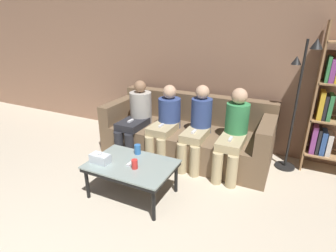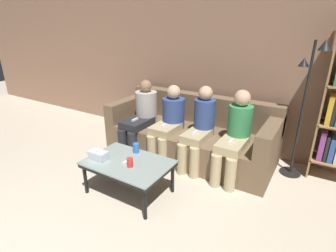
{
  "view_description": "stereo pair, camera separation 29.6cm",
  "coord_description": "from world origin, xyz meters",
  "px_view_note": "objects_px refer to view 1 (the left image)",
  "views": [
    {
      "loc": [
        1.31,
        -0.29,
        1.84
      ],
      "look_at": [
        0.0,
        2.41,
        0.67
      ],
      "focal_mm": 28.0,
      "sensor_mm": 36.0,
      "label": 1
    },
    {
      "loc": [
        1.57,
        -0.15,
        1.84
      ],
      "look_at": [
        0.0,
        2.41,
        0.67
      ],
      "focal_mm": 28.0,
      "sensor_mm": 36.0,
      "label": 2
    }
  ],
  "objects_px": {
    "seated_person_mid_left": "(166,120)",
    "seated_person_mid_right": "(198,125)",
    "game_remote": "(131,163)",
    "coffee_table": "(132,167)",
    "tissue_box": "(100,158)",
    "seated_person_left_end": "(137,115)",
    "standing_lamp": "(299,94)",
    "cup_near_right": "(138,149)",
    "seated_person_right_end": "(234,131)",
    "cup_near_left": "(135,164)",
    "couch": "(187,134)"
  },
  "relations": [
    {
      "from": "seated_person_mid_left",
      "to": "seated_person_mid_right",
      "type": "bearing_deg",
      "value": -1.43
    },
    {
      "from": "game_remote",
      "to": "coffee_table",
      "type": "bearing_deg",
      "value": -90.0
    },
    {
      "from": "tissue_box",
      "to": "seated_person_mid_right",
      "type": "height_order",
      "value": "seated_person_mid_right"
    },
    {
      "from": "seated_person_left_end",
      "to": "seated_person_mid_right",
      "type": "height_order",
      "value": "seated_person_mid_right"
    },
    {
      "from": "standing_lamp",
      "to": "cup_near_right",
      "type": "bearing_deg",
      "value": -143.13
    },
    {
      "from": "cup_near_right",
      "to": "seated_person_mid_right",
      "type": "bearing_deg",
      "value": 59.47
    },
    {
      "from": "standing_lamp",
      "to": "seated_person_right_end",
      "type": "relative_size",
      "value": 1.54
    },
    {
      "from": "coffee_table",
      "to": "seated_person_left_end",
      "type": "relative_size",
      "value": 0.88
    },
    {
      "from": "cup_near_left",
      "to": "seated_person_right_end",
      "type": "relative_size",
      "value": 0.09
    },
    {
      "from": "cup_near_right",
      "to": "seated_person_mid_right",
      "type": "height_order",
      "value": "seated_person_mid_right"
    },
    {
      "from": "standing_lamp",
      "to": "seated_person_mid_left",
      "type": "bearing_deg",
      "value": -165.79
    },
    {
      "from": "couch",
      "to": "seated_person_left_end",
      "type": "height_order",
      "value": "seated_person_left_end"
    },
    {
      "from": "cup_near_left",
      "to": "standing_lamp",
      "type": "height_order",
      "value": "standing_lamp"
    },
    {
      "from": "cup_near_left",
      "to": "seated_person_right_end",
      "type": "distance_m",
      "value": 1.35
    },
    {
      "from": "seated_person_left_end",
      "to": "coffee_table",
      "type": "bearing_deg",
      "value": -60.87
    },
    {
      "from": "seated_person_left_end",
      "to": "seated_person_mid_left",
      "type": "distance_m",
      "value": 0.48
    },
    {
      "from": "seated_person_mid_left",
      "to": "standing_lamp",
      "type": "bearing_deg",
      "value": 14.21
    },
    {
      "from": "couch",
      "to": "seated_person_mid_right",
      "type": "height_order",
      "value": "seated_person_mid_right"
    },
    {
      "from": "coffee_table",
      "to": "cup_near_right",
      "type": "xyz_separation_m",
      "value": [
        -0.06,
        0.23,
        0.1
      ]
    },
    {
      "from": "game_remote",
      "to": "seated_person_mid_right",
      "type": "height_order",
      "value": "seated_person_mid_right"
    },
    {
      "from": "game_remote",
      "to": "seated_person_mid_left",
      "type": "distance_m",
      "value": 1.04
    },
    {
      "from": "game_remote",
      "to": "seated_person_right_end",
      "type": "relative_size",
      "value": 0.14
    },
    {
      "from": "tissue_box",
      "to": "seated_person_right_end",
      "type": "relative_size",
      "value": 0.2
    },
    {
      "from": "cup_near_right",
      "to": "seated_person_right_end",
      "type": "height_order",
      "value": "seated_person_right_end"
    },
    {
      "from": "couch",
      "to": "seated_person_right_end",
      "type": "relative_size",
      "value": 2.18
    },
    {
      "from": "couch",
      "to": "seated_person_right_end",
      "type": "height_order",
      "value": "seated_person_right_end"
    },
    {
      "from": "seated_person_right_end",
      "to": "tissue_box",
      "type": "bearing_deg",
      "value": -136.59
    },
    {
      "from": "seated_person_mid_right",
      "to": "seated_person_right_end",
      "type": "height_order",
      "value": "seated_person_right_end"
    },
    {
      "from": "coffee_table",
      "to": "seated_person_mid_right",
      "type": "distance_m",
      "value": 1.11
    },
    {
      "from": "cup_near_left",
      "to": "couch",
      "type": "bearing_deg",
      "value": 87.06
    },
    {
      "from": "seated_person_mid_left",
      "to": "seated_person_mid_right",
      "type": "height_order",
      "value": "seated_person_mid_right"
    },
    {
      "from": "couch",
      "to": "seated_person_left_end",
      "type": "xyz_separation_m",
      "value": [
        -0.73,
        -0.24,
        0.26
      ]
    },
    {
      "from": "coffee_table",
      "to": "seated_person_mid_left",
      "type": "distance_m",
      "value": 1.05
    },
    {
      "from": "tissue_box",
      "to": "seated_person_mid_left",
      "type": "distance_m",
      "value": 1.19
    },
    {
      "from": "tissue_box",
      "to": "seated_person_right_end",
      "type": "distance_m",
      "value": 1.66
    },
    {
      "from": "game_remote",
      "to": "tissue_box",
      "type": "bearing_deg",
      "value": -157.9
    },
    {
      "from": "game_remote",
      "to": "seated_person_left_end",
      "type": "distance_m",
      "value": 1.18
    },
    {
      "from": "tissue_box",
      "to": "seated_person_mid_right",
      "type": "xyz_separation_m",
      "value": [
        0.72,
        1.15,
        0.11
      ]
    },
    {
      "from": "coffee_table",
      "to": "standing_lamp",
      "type": "height_order",
      "value": "standing_lamp"
    },
    {
      "from": "game_remote",
      "to": "seated_person_mid_left",
      "type": "height_order",
      "value": "seated_person_mid_left"
    },
    {
      "from": "standing_lamp",
      "to": "seated_person_left_end",
      "type": "height_order",
      "value": "standing_lamp"
    },
    {
      "from": "cup_near_left",
      "to": "game_remote",
      "type": "distance_m",
      "value": 0.12
    },
    {
      "from": "coffee_table",
      "to": "seated_person_mid_right",
      "type": "xyz_separation_m",
      "value": [
        0.4,
        1.02,
        0.21
      ]
    },
    {
      "from": "game_remote",
      "to": "standing_lamp",
      "type": "xyz_separation_m",
      "value": [
        1.55,
        1.44,
        0.62
      ]
    },
    {
      "from": "couch",
      "to": "standing_lamp",
      "type": "distance_m",
      "value": 1.59
    },
    {
      "from": "cup_near_right",
      "to": "tissue_box",
      "type": "relative_size",
      "value": 0.53
    },
    {
      "from": "cup_near_right",
      "to": "coffee_table",
      "type": "bearing_deg",
      "value": -74.69
    },
    {
      "from": "cup_near_right",
      "to": "seated_person_left_end",
      "type": "xyz_separation_m",
      "value": [
        -0.51,
        0.79,
        0.1
      ]
    },
    {
      "from": "tissue_box",
      "to": "couch",
      "type": "bearing_deg",
      "value": 70.92
    },
    {
      "from": "cup_near_right",
      "to": "tissue_box",
      "type": "xyz_separation_m",
      "value": [
        -0.26,
        -0.36,
        -0.01
      ]
    }
  ]
}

